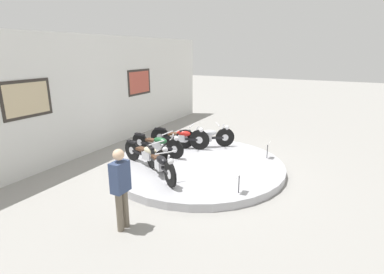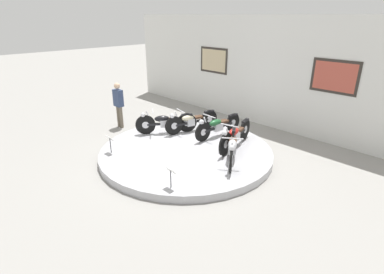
{
  "view_description": "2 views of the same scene",
  "coord_description": "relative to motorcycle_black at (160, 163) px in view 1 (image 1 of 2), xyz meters",
  "views": [
    {
      "loc": [
        -7.3,
        -3.64,
        3.35
      ],
      "look_at": [
        -0.12,
        0.12,
        0.98
      ],
      "focal_mm": 28.0,
      "sensor_mm": 36.0,
      "label": 1
    },
    {
      "loc": [
        5.78,
        -5.43,
        3.82
      ],
      "look_at": [
        0.24,
        -0.0,
        0.64
      ],
      "focal_mm": 28.0,
      "sensor_mm": 36.0,
      "label": 2
    }
  ],
  "objects": [
    {
      "name": "ground_plane",
      "position": [
        1.39,
        -0.37,
        -0.59
      ],
      "size": [
        60.0,
        60.0,
        0.0
      ],
      "primitive_type": "plane",
      "color": "gray"
    },
    {
      "name": "display_platform",
      "position": [
        1.39,
        -0.37,
        -0.49
      ],
      "size": [
        4.97,
        4.97,
        0.2
      ],
      "primitive_type": "cylinder",
      "color": "#ADADB2",
      "rests_on": "ground_plane"
    },
    {
      "name": "back_wall",
      "position": [
        1.39,
        3.56,
        1.33
      ],
      "size": [
        14.0,
        0.22,
        3.84
      ],
      "color": "silver",
      "rests_on": "ground_plane"
    },
    {
      "name": "motorcycle_black",
      "position": [
        0.0,
        0.0,
        0.0
      ],
      "size": [
        1.2,
        1.66,
        0.8
      ],
      "color": "black",
      "rests_on": "display_platform"
    },
    {
      "name": "motorcycle_cream",
      "position": [
        0.47,
        0.72,
        -0.01
      ],
      "size": [
        0.63,
        1.92,
        0.79
      ],
      "color": "black",
      "rests_on": "display_platform"
    },
    {
      "name": "motorcycle_green",
      "position": [
        1.38,
        1.0,
        -0.02
      ],
      "size": [
        0.54,
        1.95,
        0.78
      ],
      "color": "black",
      "rests_on": "display_platform"
    },
    {
      "name": "motorcycle_red",
      "position": [
        2.3,
        0.72,
        0.01
      ],
      "size": [
        0.62,
        1.98,
        0.81
      ],
      "color": "black",
      "rests_on": "display_platform"
    },
    {
      "name": "motorcycle_silver",
      "position": [
        2.77,
        0.0,
        -0.0
      ],
      "size": [
        1.21,
        1.65,
        0.8
      ],
      "color": "black",
      "rests_on": "display_platform"
    },
    {
      "name": "info_placard_front_left",
      "position": [
        0.09,
        -2.07,
        -0.02
      ],
      "size": [
        0.26,
        0.11,
        0.51
      ],
      "color": "#333338",
      "rests_on": "display_platform"
    },
    {
      "name": "info_placard_front_centre",
      "position": [
        2.68,
        -2.07,
        -0.02
      ],
      "size": [
        0.26,
        0.11,
        0.51
      ],
      "color": "#333338",
      "rests_on": "display_platform"
    },
    {
      "name": "visitor_standing",
      "position": [
        -2.01,
        -0.46,
        0.33
      ],
      "size": [
        0.36,
        0.22,
        1.63
      ],
      "color": "#6B6051",
      "rests_on": "ground_plane"
    }
  ]
}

